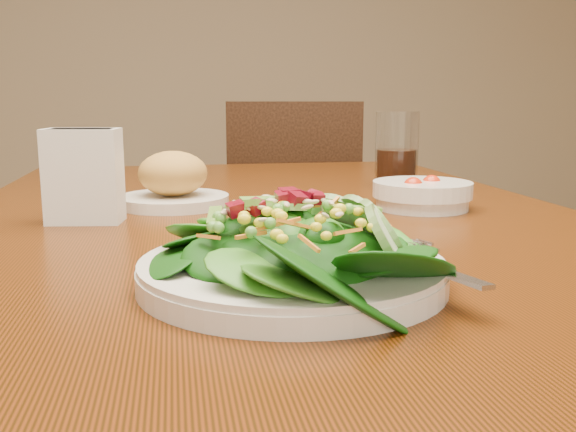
% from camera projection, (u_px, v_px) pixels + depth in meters
% --- Properties ---
extents(dining_table, '(0.90, 1.40, 0.75)m').
position_uv_depth(dining_table, '(273.00, 283.00, 0.93)').
color(dining_table, '#572209').
rests_on(dining_table, ground_plane).
extents(chair_far, '(0.48, 0.48, 0.90)m').
position_uv_depth(chair_far, '(293.00, 236.00, 2.05)').
color(chair_far, '#351D0F').
rests_on(chair_far, ground_plane).
extents(salad_plate, '(0.28, 0.27, 0.08)m').
position_uv_depth(salad_plate, '(303.00, 252.00, 0.57)').
color(salad_plate, silver).
rests_on(salad_plate, dining_table).
extents(bread_plate, '(0.17, 0.17, 0.09)m').
position_uv_depth(bread_plate, '(173.00, 184.00, 0.98)').
color(bread_plate, silver).
rests_on(bread_plate, dining_table).
extents(tomato_bowl, '(0.15, 0.15, 0.05)m').
position_uv_depth(tomato_bowl, '(422.00, 194.00, 0.96)').
color(tomato_bowl, silver).
rests_on(tomato_bowl, dining_table).
extents(drinking_glass, '(0.08, 0.08, 0.14)m').
position_uv_depth(drinking_glass, '(397.00, 155.00, 1.18)').
color(drinking_glass, silver).
rests_on(drinking_glass, dining_table).
extents(napkin_holder, '(0.10, 0.07, 0.12)m').
position_uv_depth(napkin_holder, '(84.00, 173.00, 0.85)').
color(napkin_holder, white).
rests_on(napkin_holder, dining_table).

